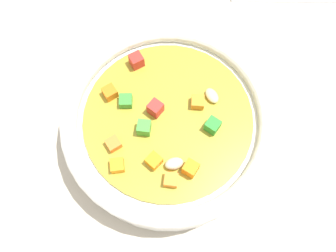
{
  "coord_description": "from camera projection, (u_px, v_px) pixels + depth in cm",
  "views": [
    {
      "loc": [
        6.57,
        12.41,
        39.57
      ],
      "look_at": [
        0.0,
        0.0,
        2.48
      ],
      "focal_mm": 41.7,
      "sensor_mm": 36.0,
      "label": 1
    }
  ],
  "objects": [
    {
      "name": "ground_plane",
      "position": [
        168.0,
        137.0,
        0.43
      ],
      "size": [
        140.0,
        140.0,
        2.0
      ],
      "primitive_type": "cube",
      "color": "#BAB2A0"
    },
    {
      "name": "soup_bowl_main",
      "position": [
        168.0,
        125.0,
        0.39
      ],
      "size": [
        20.92,
        20.92,
        6.01
      ],
      "color": "white",
      "rests_on": "ground_plane"
    }
  ]
}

